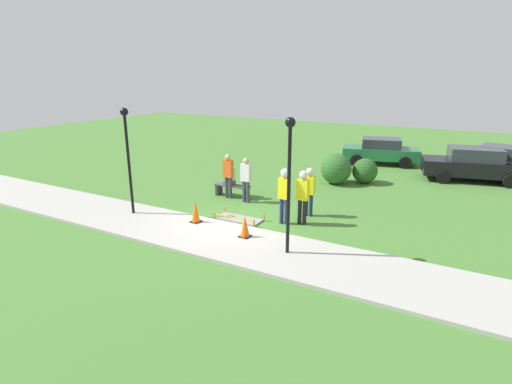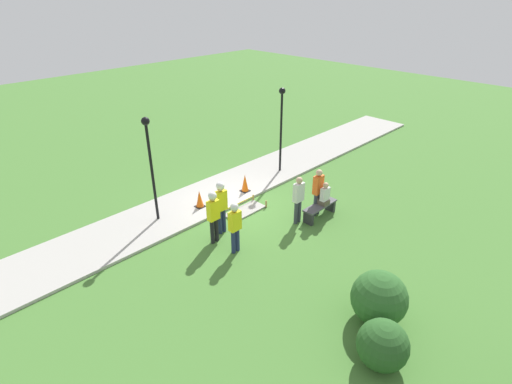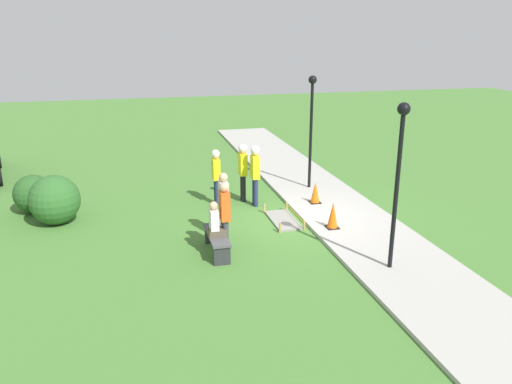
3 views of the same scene
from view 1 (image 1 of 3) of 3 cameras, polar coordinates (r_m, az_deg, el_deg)
name	(u,v)px [view 1 (image 1 of 3)]	position (r m, az deg, el deg)	size (l,w,h in m)	color
ground_plane	(229,225)	(13.81, -3.82, -4.67)	(60.00, 60.00, 0.00)	#477A33
sidewalk	(207,236)	(12.79, -7.03, -6.32)	(28.00, 2.64, 0.10)	#ADAAA3
wet_concrete_patch	(239,219)	(14.19, -2.47, -3.90)	(1.68, 0.76, 0.29)	gray
traffic_cone_near_patch	(196,212)	(13.78, -8.63, -2.80)	(0.34, 0.34, 0.75)	black
traffic_cone_far_patch	(245,226)	(12.43, -1.59, -4.95)	(0.34, 0.34, 0.68)	black
park_bench	(232,189)	(16.76, -3.41, 0.48)	(1.55, 0.44, 0.52)	#2D2D33
person_seated_on_bench	(230,176)	(16.74, -3.72, 2.27)	(0.36, 0.44, 0.89)	brown
worker_supervisor	(303,192)	(13.56, 6.70, -0.01)	(0.40, 0.27, 1.90)	black
worker_assistant	(284,190)	(13.52, 4.08, 0.22)	(0.40, 0.28, 1.96)	navy
worker_trainee	(309,188)	(14.42, 7.60, 0.64)	(0.40, 0.26, 1.79)	navy
bystander_in_orange_shirt	(228,173)	(16.45, -4.00, 2.70)	(0.40, 0.24, 1.85)	#383D47
bystander_in_gray_shirt	(246,177)	(15.85, -1.44, 2.13)	(0.40, 0.24, 1.82)	#383D47
lamppost_near	(289,166)	(10.73, 4.78, 3.65)	(0.28, 0.28, 3.82)	black
lamppost_far	(127,145)	(14.69, -17.92, 6.35)	(0.28, 0.28, 3.79)	black
parked_car_white	(503,163)	(22.79, 31.80, 3.55)	(4.34, 2.67, 1.63)	white
parked_car_green	(381,151)	(23.89, 17.37, 5.64)	(4.45, 2.70, 1.47)	#236B3D
parked_car_black	(474,164)	(21.75, 28.64, 3.49)	(4.79, 2.69, 1.62)	black
shrub_rounded_near	(336,169)	(19.04, 11.37, 3.27)	(1.43, 1.43, 1.43)	#2D6028
shrub_rounded_mid	(365,171)	(19.49, 15.29, 2.93)	(1.18, 1.18, 1.18)	#285623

